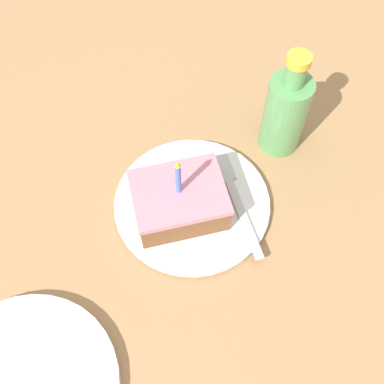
{
  "coord_description": "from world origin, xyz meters",
  "views": [
    {
      "loc": [
        -0.32,
        0.05,
        0.57
      ],
      "look_at": [
        -0.01,
        -0.03,
        0.04
      ],
      "focal_mm": 42.0,
      "sensor_mm": 36.0,
      "label": 1
    }
  ],
  "objects_px": {
    "cake_slice": "(179,200)",
    "fork": "(235,197)",
    "bottle": "(285,112)",
    "plate": "(192,203)"
  },
  "relations": [
    {
      "from": "plate",
      "to": "cake_slice",
      "type": "height_order",
      "value": "cake_slice"
    },
    {
      "from": "cake_slice",
      "to": "bottle",
      "type": "bearing_deg",
      "value": -63.41
    },
    {
      "from": "plate",
      "to": "cake_slice",
      "type": "distance_m",
      "value": 0.04
    },
    {
      "from": "cake_slice",
      "to": "fork",
      "type": "height_order",
      "value": "cake_slice"
    },
    {
      "from": "bottle",
      "to": "plate",
      "type": "bearing_deg",
      "value": 116.93
    },
    {
      "from": "bottle",
      "to": "cake_slice",
      "type": "bearing_deg",
      "value": 116.59
    },
    {
      "from": "cake_slice",
      "to": "bottle",
      "type": "relative_size",
      "value": 0.71
    },
    {
      "from": "cake_slice",
      "to": "fork",
      "type": "bearing_deg",
      "value": -89.97
    },
    {
      "from": "fork",
      "to": "bottle",
      "type": "relative_size",
      "value": 0.99
    },
    {
      "from": "bottle",
      "to": "fork",
      "type": "bearing_deg",
      "value": 132.54
    }
  ]
}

